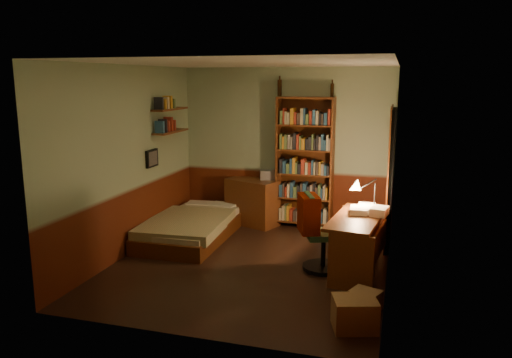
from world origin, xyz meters
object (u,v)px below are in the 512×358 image
(mini_stereo, at_px, (269,175))
(cardboard_box_b, at_px, (365,300))
(bookshelf, at_px, (305,164))
(desk_lamp, at_px, (375,187))
(desk, at_px, (356,244))
(bed, at_px, (192,219))
(office_chair, at_px, (324,236))
(cardboard_box_a, at_px, (355,314))
(dresser, at_px, (252,202))

(mini_stereo, bearing_deg, cardboard_box_b, -75.82)
(bookshelf, bearing_deg, desk_lamp, -46.15)
(mini_stereo, xyz_separation_m, cardboard_box_b, (1.82, -2.83, -0.74))
(mini_stereo, xyz_separation_m, desk_lamp, (1.80, -1.32, 0.18))
(desk, bearing_deg, desk_lamp, 73.82)
(bookshelf, xyz_separation_m, cardboard_box_b, (1.21, -2.79, -0.96))
(cardboard_box_b, bearing_deg, bed, 147.81)
(bookshelf, bearing_deg, office_chair, -70.32)
(bookshelf, height_order, office_chair, bookshelf)
(mini_stereo, relative_size, desk_lamp, 0.47)
(desk, height_order, cardboard_box_a, desk)
(bed, distance_m, desk, 2.63)
(desk, relative_size, office_chair, 1.49)
(bed, height_order, mini_stereo, mini_stereo)
(cardboard_box_a, bearing_deg, bookshelf, 109.27)
(bookshelf, bearing_deg, mini_stereo, 177.46)
(bed, bearing_deg, cardboard_box_a, -39.95)
(dresser, height_order, office_chair, office_chair)
(bed, distance_m, office_chair, 2.27)
(office_chair, bearing_deg, desk_lamp, 18.52)
(bed, relative_size, dresser, 2.32)
(office_chair, bearing_deg, bed, 138.88)
(desk_lamp, bearing_deg, bed, -163.86)
(desk_lamp, height_order, office_chair, desk_lamp)
(bed, height_order, desk, desk)
(mini_stereo, height_order, desk, mini_stereo)
(desk, xyz_separation_m, cardboard_box_a, (0.14, -1.54, -0.20))
(desk_lamp, distance_m, cardboard_box_a, 2.15)
(desk_lamp, bearing_deg, desk, -92.17)
(dresser, xyz_separation_m, desk_lamp, (2.05, -1.20, 0.64))
(desk, distance_m, office_chair, 0.42)
(mini_stereo, height_order, cardboard_box_b, mini_stereo)
(dresser, distance_m, cardboard_box_b, 3.42)
(bed, xyz_separation_m, office_chair, (2.14, -0.73, 0.15))
(desk_lamp, bearing_deg, bookshelf, 153.52)
(dresser, relative_size, bookshelf, 0.40)
(desk_lamp, xyz_separation_m, cardboard_box_a, (-0.05, -1.97, -0.87))
(bed, bearing_deg, office_chair, -19.49)
(dresser, height_order, cardboard_box_a, dresser)
(bed, relative_size, cardboard_box_a, 4.80)
(bed, xyz_separation_m, bookshelf, (1.54, 1.06, 0.77))
(desk, height_order, cardboard_box_b, desk)
(dresser, bearing_deg, cardboard_box_a, -36.49)
(desk, bearing_deg, cardboard_box_b, -72.31)
(dresser, distance_m, desk_lamp, 2.46)
(bookshelf, height_order, desk, bookshelf)
(dresser, distance_m, cardboard_box_a, 3.75)
(bed, xyz_separation_m, desk, (2.54, -0.66, 0.06))
(dresser, bearing_deg, mini_stereo, 47.77)
(desk_lamp, distance_m, cardboard_box_b, 1.77)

